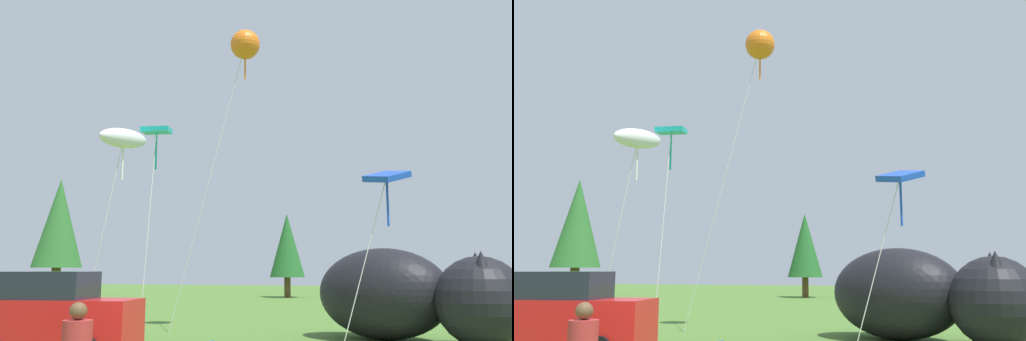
% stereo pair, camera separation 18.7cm
% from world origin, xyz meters
% --- Properties ---
extents(parked_car, '(4.41, 2.17, 2.00)m').
position_xyz_m(parked_car, '(-3.34, 1.87, 0.98)').
color(parked_car, red).
rests_on(parked_car, ground).
extents(inflatable_cat, '(6.24, 4.52, 2.68)m').
position_xyz_m(inflatable_cat, '(5.24, 6.68, 1.24)').
color(inflatable_cat, black).
rests_on(inflatable_cat, ground).
extents(kite_teal_diamond, '(1.07, 1.80, 6.66)m').
position_xyz_m(kite_teal_diamond, '(-2.50, 5.97, 6.41)').
color(kite_teal_diamond, silver).
rests_on(kite_teal_diamond, ground).
extents(kite_white_ghost, '(1.49, 2.13, 6.43)m').
position_xyz_m(kite_white_ghost, '(-3.00, 4.68, 5.97)').
color(kite_white_ghost, silver).
rests_on(kite_white_ghost, ground).
extents(kite_blue_box, '(1.89, 1.26, 4.71)m').
position_xyz_m(kite_blue_box, '(4.78, 4.31, 4.38)').
color(kite_blue_box, silver).
rests_on(kite_blue_box, ground).
extents(kite_orange_flower, '(2.88, 1.39, 10.60)m').
position_xyz_m(kite_orange_flower, '(-0.09, 8.05, 10.03)').
color(kite_orange_flower, silver).
rests_on(kite_orange_flower, ground).
extents(horizon_tree_east, '(3.77, 3.77, 9.00)m').
position_xyz_m(horizon_tree_east, '(-20.51, 28.19, 5.52)').
color(horizon_tree_east, brown).
rests_on(horizon_tree_east, ground).
extents(horizon_tree_mid, '(2.56, 2.56, 6.10)m').
position_xyz_m(horizon_tree_mid, '(-3.08, 30.78, 3.74)').
color(horizon_tree_mid, brown).
rests_on(horizon_tree_mid, ground).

